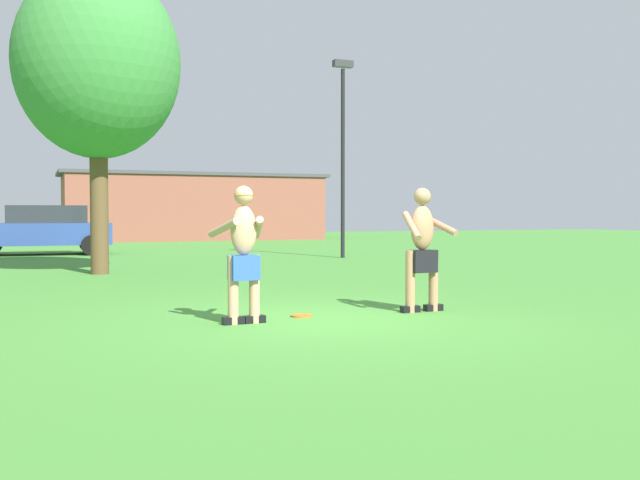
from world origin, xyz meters
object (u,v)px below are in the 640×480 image
Objects in this scene: frisbee at (302,316)px; tree_left_field at (98,64)px; player_with_cap at (243,248)px; car_blue_near_post at (42,229)px; lamp_post at (343,138)px; player_in_black at (422,247)px.

tree_left_field is (-1.83, 7.80, 4.55)m from frisbee.
car_blue_near_post is at bearing 97.02° from player_with_cap.
tree_left_field is at bearing -154.84° from lamp_post.
tree_left_field reaches higher than lamp_post.
player_with_cap is 0.25× the size of tree_left_field.
player_with_cap is 6.07× the size of frisbee.
player_with_cap is at bearing -118.69° from lamp_post.
lamp_post reaches higher than player_with_cap.
tree_left_field is (1.05, -8.38, 3.74)m from car_blue_near_post.
car_blue_near_post is at bearing 100.09° from frisbee.
car_blue_near_post is 0.74× the size of lamp_post.
player_with_cap is 0.28× the size of lamp_post.
player_with_cap is at bearing -83.10° from tree_left_field.
frisbee is 12.98m from lamp_post.
player_in_black is 12.29m from lamp_post.
player_in_black is 1.89m from frisbee.
player_with_cap reaches higher than frisbee.
player_with_cap is 2.53m from player_in_black.
frisbee is 16.46m from car_blue_near_post.
tree_left_field is at bearing -82.87° from car_blue_near_post.
player_with_cap is 16.60m from car_blue_near_post.
car_blue_near_post is 10.08m from lamp_post.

